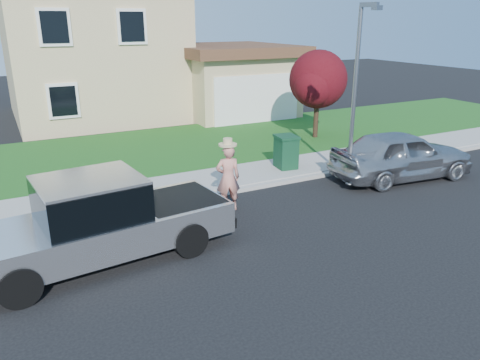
% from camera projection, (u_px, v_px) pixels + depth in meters
% --- Properties ---
extents(ground, '(80.00, 80.00, 0.00)m').
position_uv_depth(ground, '(247.00, 239.00, 11.02)').
color(ground, black).
rests_on(ground, ground).
extents(curb, '(40.00, 0.20, 0.12)m').
position_uv_depth(curb, '(230.00, 191.00, 13.87)').
color(curb, gray).
rests_on(curb, ground).
extents(sidewalk, '(40.00, 2.00, 0.15)m').
position_uv_depth(sidewalk, '(214.00, 180.00, 14.78)').
color(sidewalk, gray).
rests_on(sidewalk, ground).
extents(lawn, '(40.00, 7.00, 0.10)m').
position_uv_depth(lawn, '(167.00, 148.00, 18.56)').
color(lawn, '#154A18').
rests_on(lawn, ground).
extents(house, '(14.00, 11.30, 6.85)m').
position_uv_depth(house, '(120.00, 55.00, 24.30)').
color(house, tan).
rests_on(house, ground).
extents(pickup_truck, '(5.83, 2.50, 1.86)m').
position_uv_depth(pickup_truck, '(99.00, 222.00, 9.78)').
color(pickup_truck, black).
rests_on(pickup_truck, ground).
extents(woman, '(0.74, 0.57, 1.98)m').
position_uv_depth(woman, '(228.00, 177.00, 12.41)').
color(woman, tan).
rests_on(woman, ground).
extents(sedan, '(4.86, 2.41, 1.59)m').
position_uv_depth(sedan, '(402.00, 155.00, 14.95)').
color(sedan, '#A1A2A8').
rests_on(sedan, ground).
extents(ornamental_tree, '(2.66, 2.40, 3.65)m').
position_uv_depth(ornamental_tree, '(319.00, 82.00, 19.42)').
color(ornamental_tree, black).
rests_on(ornamental_tree, lawn).
extents(trash_bin, '(0.77, 0.86, 1.11)m').
position_uv_depth(trash_bin, '(286.00, 152.00, 15.64)').
color(trash_bin, '#0E361F').
rests_on(trash_bin, sidewalk).
extents(street_lamp, '(0.30, 0.70, 5.34)m').
position_uv_depth(street_lamp, '(357.00, 86.00, 13.72)').
color(street_lamp, slate).
rests_on(street_lamp, ground).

